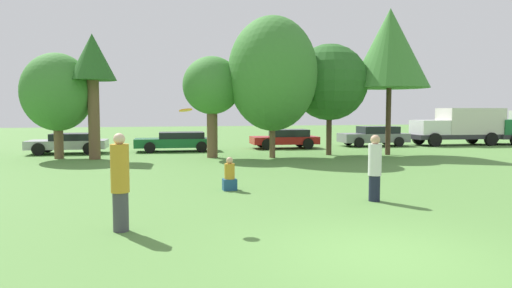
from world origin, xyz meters
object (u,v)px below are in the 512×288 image
(tree_3, at_px, (273,74))
(parked_car_grey, at_px, (374,136))
(bystander_sitting, at_px, (230,177))
(tree_4, at_px, (330,82))
(frisbee, at_px, (186,110))
(parked_car_silver, at_px, (69,143))
(tree_2, at_px, (212,87))
(tree_5, at_px, (390,49))
(delivery_truck_white, at_px, (461,125))
(parked_car_red, at_px, (286,138))
(person_thrower, at_px, (120,182))
(parked_car_green, at_px, (177,141))
(person_catcher, at_px, (375,168))
(tree_1, at_px, (92,63))
(tree_0, at_px, (57,93))

(tree_3, distance_m, parked_car_grey, 10.73)
(bystander_sitting, bearing_deg, tree_4, 53.11)
(frisbee, bearing_deg, parked_car_silver, 106.31)
(tree_2, height_order, tree_5, tree_5)
(tree_2, relative_size, delivery_truck_white, 0.75)
(parked_car_red, height_order, parked_car_grey, parked_car_grey)
(person_thrower, distance_m, parked_car_green, 17.50)
(person_catcher, height_order, tree_3, tree_3)
(tree_5, distance_m, parked_car_grey, 7.73)
(parked_car_grey, bearing_deg, person_thrower, 53.11)
(tree_1, bearing_deg, frisbee, -76.37)
(tree_2, relative_size, parked_car_grey, 1.12)
(person_thrower, relative_size, tree_1, 0.32)
(person_catcher, relative_size, tree_4, 0.30)
(person_thrower, bearing_deg, frisbee, 12.61)
(frisbee, height_order, tree_1, tree_1)
(person_thrower, height_order, parked_car_red, person_thrower)
(frisbee, height_order, parked_car_red, frisbee)
(person_thrower, height_order, parked_car_silver, person_thrower)
(bystander_sitting, height_order, tree_3, tree_3)
(tree_3, distance_m, tree_4, 3.35)
(person_catcher, xyz_separation_m, tree_5, (6.65, 11.10, 4.67))
(tree_2, distance_m, tree_5, 9.45)
(delivery_truck_white, bearing_deg, parked_car_silver, 3.54)
(tree_2, distance_m, parked_car_grey, 12.67)
(tree_4, xyz_separation_m, tree_5, (3.05, -0.67, 1.75))
(person_catcher, distance_m, delivery_truck_white, 22.00)
(person_thrower, relative_size, tree_3, 0.28)
(tree_0, height_order, parked_car_grey, tree_0)
(bystander_sitting, relative_size, tree_1, 0.16)
(frisbee, xyz_separation_m, parked_car_grey, (13.76, 17.58, -1.69))
(person_catcher, xyz_separation_m, tree_4, (3.61, 11.77, 2.92))
(person_catcher, bearing_deg, tree_3, -105.77)
(delivery_truck_white, bearing_deg, tree_2, 16.36)
(person_catcher, height_order, tree_0, tree_0)
(tree_5, bearing_deg, parked_car_grey, 68.63)
(person_thrower, distance_m, parked_car_grey, 23.68)
(tree_1, distance_m, delivery_truck_white, 23.61)
(person_thrower, distance_m, person_catcher, 6.44)
(tree_3, height_order, delivery_truck_white, tree_3)
(person_thrower, relative_size, parked_car_red, 0.46)
(tree_3, bearing_deg, parked_car_green, 133.01)
(tree_0, relative_size, parked_car_green, 1.10)
(tree_0, height_order, tree_1, tree_1)
(delivery_truck_white, bearing_deg, tree_0, 9.70)
(tree_0, bearing_deg, person_catcher, -53.00)
(tree_1, bearing_deg, tree_0, 159.51)
(person_thrower, xyz_separation_m, bystander_sitting, (2.88, 4.05, -0.57))
(tree_0, distance_m, tree_3, 10.44)
(tree_4, bearing_deg, tree_2, 178.87)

